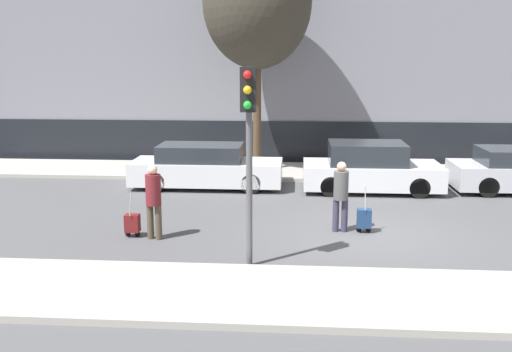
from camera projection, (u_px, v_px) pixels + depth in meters
name	position (u px, v px, depth m)	size (l,w,h in m)	color
ground_plane	(369.00, 234.00, 13.11)	(80.00, 80.00, 0.00)	#4C4C4F
sidewalk_near	(396.00, 298.00, 9.44)	(28.00, 2.50, 0.12)	#A39E93
sidewalk_far	(345.00, 172.00, 19.94)	(28.00, 3.00, 0.12)	#A39E93
building_facade	(342.00, 6.00, 22.32)	(28.00, 2.97, 11.97)	slate
parked_car_0	(205.00, 167.00, 17.76)	(4.66, 1.71, 1.35)	silver
parked_car_1	(370.00, 169.00, 17.29)	(4.11, 1.90, 1.48)	silver
pedestrian_left	(153.00, 197.00, 12.56)	(0.35, 0.34, 1.69)	#4C4233
trolley_left	(132.00, 223.00, 12.84)	(0.34, 0.29, 1.06)	maroon
pedestrian_right	(341.00, 192.00, 13.11)	(0.35, 0.34, 1.65)	#383347
trolley_right	(364.00, 218.00, 13.16)	(0.34, 0.29, 1.10)	navy
traffic_light	(249.00, 128.00, 10.44)	(0.28, 0.47, 3.81)	#515154
parked_bicycle	(508.00, 161.00, 19.58)	(1.77, 0.06, 0.96)	black
bare_tree_near_crossing	(257.00, 2.00, 18.85)	(3.63, 3.63, 7.92)	#4C3826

